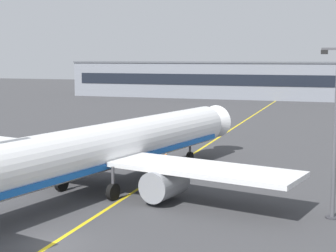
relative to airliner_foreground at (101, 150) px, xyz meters
name	(u,v)px	position (x,y,z in m)	size (l,w,h in m)	color
ground_plane	(53,244)	(2.64, -12.05, -3.37)	(400.00, 400.00, 0.00)	#3D3D3F
taxiway_centreline	(193,154)	(2.64, 17.95, -3.37)	(0.30, 180.00, 0.01)	yellow
airliner_foreground	(101,150)	(0.00, 0.00, 0.00)	(32.25, 41.05, 11.65)	white
apron_lamp_post	(336,130)	(17.89, -1.81, 2.63)	(2.24, 0.90, 11.40)	#515156
safety_cone_by_nose_gear	(166,154)	(0.21, 15.63, -3.11)	(0.44, 0.44, 0.55)	orange
terminal_building	(289,81)	(5.00, 99.02, 1.41)	(115.86, 12.40, 9.55)	gray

